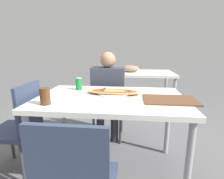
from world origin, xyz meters
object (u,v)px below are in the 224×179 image
at_px(dining_table, 111,105).
at_px(soda_can, 79,84).
at_px(chair_side_left, 20,125).
at_px(drink_glass, 45,96).
at_px(person_seated, 108,90).
at_px(chair_far_seated, 109,101).
at_px(pizza_main, 114,92).

bearing_deg(dining_table, soda_can, 146.79).
xyz_separation_m(chair_side_left, drink_glass, (0.37, -0.18, 0.34)).
distance_m(chair_side_left, person_seated, 1.05).
height_order(dining_table, drink_glass, drink_glass).
relative_size(dining_table, person_seated, 1.15).
bearing_deg(chair_far_seated, drink_glass, 69.74).
bearing_deg(soda_can, pizza_main, -19.44).
xyz_separation_m(chair_side_left, person_seated, (0.74, 0.73, 0.18)).
bearing_deg(pizza_main, chair_far_seated, 100.75).
bearing_deg(person_seated, pizza_main, 102.98).
relative_size(person_seated, pizza_main, 2.15).
distance_m(pizza_main, soda_can, 0.40).
bearing_deg(person_seated, soda_can, 57.46).
height_order(chair_far_seated, pizza_main, chair_far_seated).
bearing_deg(soda_can, dining_table, -33.21).
height_order(chair_far_seated, soda_can, soda_can).
bearing_deg(drink_glass, person_seated, 67.42).
height_order(chair_side_left, person_seated, person_seated).
height_order(chair_side_left, soda_can, soda_can).
xyz_separation_m(chair_side_left, pizza_main, (0.86, 0.19, 0.29)).
xyz_separation_m(chair_far_seated, drink_glass, (-0.38, -1.02, 0.34)).
xyz_separation_m(chair_far_seated, chair_side_left, (-0.74, -0.84, 0.00)).
relative_size(dining_table, chair_far_seated, 1.49).
height_order(person_seated, pizza_main, person_seated).
bearing_deg(chair_side_left, drink_glass, -115.68).
height_order(chair_far_seated, drink_glass, drink_glass).
relative_size(pizza_main, soda_can, 4.25).
relative_size(dining_table, soda_can, 10.52).
distance_m(person_seated, pizza_main, 0.56).
relative_size(person_seated, drink_glass, 8.72).
bearing_deg(chair_side_left, soda_can, -56.04).
distance_m(dining_table, soda_can, 0.45).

